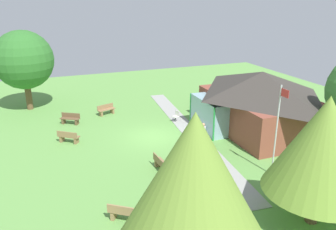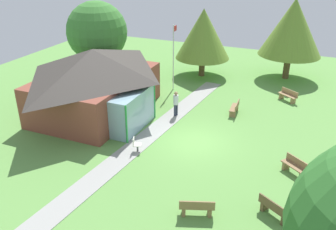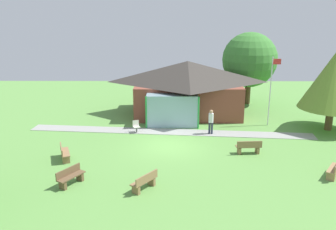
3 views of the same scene
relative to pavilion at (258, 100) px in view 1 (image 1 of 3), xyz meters
The scene contains 14 objects.
ground_plane 7.90m from the pavilion, 100.68° to the right, with size 44.00×44.00×0.00m, color #609947.
pavilion is the anchor object (origin of this frame).
footpath 5.42m from the pavilion, 106.56° to the right, with size 19.90×1.30×0.03m, color #999993.
flagpole 6.75m from the pavilion, 27.28° to the right, with size 0.64×0.08×5.10m.
bench_lawn_far_right 13.81m from the pavilion, 58.90° to the right, with size 1.24×1.47×0.84m.
bench_front_center 13.52m from the pavilion, 100.97° to the right, with size 1.26×1.46×0.84m.
bench_front_left 14.21m from the pavilion, 116.11° to the right, with size 1.17×1.50×0.84m.
bench_mid_right 9.46m from the pavilion, 69.01° to the right, with size 1.53×0.53×0.84m.
bench_mid_left 12.28m from the pavilion, 127.50° to the right, with size 0.93×1.56×0.84m.
patio_chair_west 6.39m from the pavilion, 127.55° to the right, with size 0.57×0.57×0.86m.
visitor_on_path 5.46m from the pavilion, 74.15° to the right, with size 0.34×0.34×1.74m.
tree_lawn_corner 19.29m from the pavilion, 125.83° to the right, with size 4.91×4.91×6.78m.
tree_far_east 16.55m from the pavilion, 41.80° to the right, with size 5.10×5.10×6.64m.
tree_east_hedge 10.91m from the pavilion, 22.24° to the right, with size 4.60×4.60×5.74m.
Camera 1 is at (20.85, -7.03, 9.36)m, focal length 36.32 mm.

